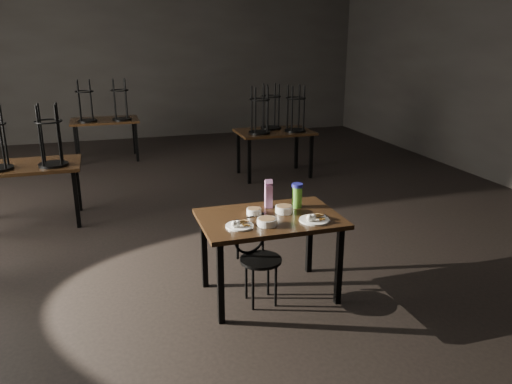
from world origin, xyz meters
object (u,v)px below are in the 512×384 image
object	(u,v)px
main_table	(270,225)
water_bottle	(297,195)
bentwood_chair	(257,253)
juice_carton	(269,194)

from	to	relation	value
main_table	water_bottle	bearing A→B (deg)	26.76
main_table	bentwood_chair	xyz separation A→B (m)	(-0.13, -0.05, -0.22)
main_table	bentwood_chair	world-z (taller)	bentwood_chair
water_bottle	bentwood_chair	size ratio (longest dim) A/B	0.29
juice_carton	bentwood_chair	world-z (taller)	juice_carton
water_bottle	bentwood_chair	xyz separation A→B (m)	(-0.45, -0.21, -0.41)
juice_carton	water_bottle	world-z (taller)	juice_carton
main_table	bentwood_chair	size ratio (longest dim) A/B	1.58
main_table	juice_carton	xyz separation A→B (m)	(0.07, 0.23, 0.20)
bentwood_chair	water_bottle	bearing A→B (deg)	6.24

